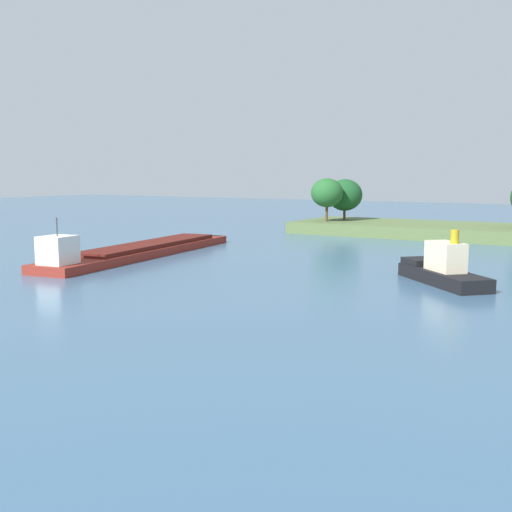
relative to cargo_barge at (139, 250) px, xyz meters
name	(u,v)px	position (x,y,z in m)	size (l,w,h in m)	color
cargo_barge	(139,250)	(0.00, 0.00, 0.00)	(10.38, 34.86, 5.55)	maroon
tugboat	(442,269)	(35.82, 0.61, 0.45)	(10.14, 9.98, 5.00)	black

